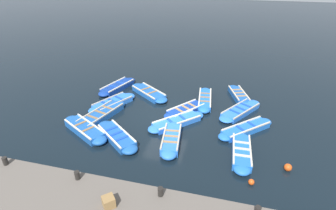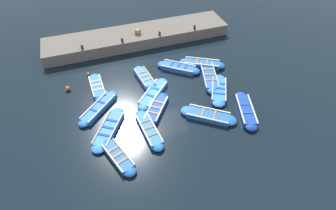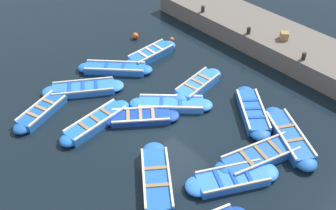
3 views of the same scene
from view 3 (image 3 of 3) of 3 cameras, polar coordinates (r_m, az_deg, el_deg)
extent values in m
plane|color=black|center=(16.61, 0.61, -2.78)|extent=(120.00, 120.00, 0.00)
cube|color=blue|center=(18.39, 4.35, 2.84)|extent=(2.45, 1.16, 0.39)
ellipsoid|color=blue|center=(19.18, 6.48, 4.46)|extent=(0.92, 0.90, 0.39)
ellipsoid|color=blue|center=(17.64, 2.03, 1.08)|extent=(0.92, 0.90, 0.39)
cube|color=#B2AD9E|center=(18.44, 3.40, 3.90)|extent=(2.31, 0.37, 0.07)
cube|color=#B2AD9E|center=(18.07, 5.38, 2.93)|extent=(2.31, 0.37, 0.07)
cube|color=#9E7A51|center=(18.60, 5.31, 4.08)|extent=(0.24, 0.77, 0.04)
cube|color=#9E7A51|center=(18.26, 4.38, 3.38)|extent=(0.24, 0.77, 0.04)
cube|color=#9E7A51|center=(17.94, 3.41, 2.66)|extent=(0.24, 0.77, 0.04)
cube|color=blue|center=(17.35, 0.43, 0.09)|extent=(2.66, 2.62, 0.29)
ellipsoid|color=blue|center=(17.38, 5.15, 0.00)|extent=(1.15, 1.15, 0.29)
ellipsoid|color=blue|center=(17.43, -4.27, 0.19)|extent=(1.15, 1.15, 0.29)
cube|color=silver|center=(17.54, 0.47, 1.38)|extent=(2.07, 2.01, 0.07)
cube|color=silver|center=(16.93, 0.40, -0.30)|extent=(2.07, 2.01, 0.07)
cube|color=#1947B7|center=(17.24, 1.78, 0.49)|extent=(0.63, 0.65, 0.04)
cube|color=#1947B7|center=(17.25, -0.91, 0.54)|extent=(0.63, 0.65, 0.04)
cube|color=#1E59AD|center=(15.49, 13.26, -7.24)|extent=(3.22, 1.80, 0.35)
ellipsoid|color=#1E59AD|center=(16.30, 17.57, -5.33)|extent=(1.16, 1.14, 0.35)
ellipsoid|color=#1E59AD|center=(14.79, 8.47, -9.30)|extent=(1.16, 1.14, 0.35)
cube|color=#B2AD9E|center=(15.57, 12.39, -5.63)|extent=(2.91, 0.91, 0.07)
cube|color=#B2AD9E|center=(15.12, 14.41, -7.81)|extent=(2.91, 0.91, 0.07)
cube|color=olive|center=(15.68, 15.27, -5.92)|extent=(0.37, 0.88, 0.04)
cube|color=olive|center=(15.35, 13.37, -6.75)|extent=(0.37, 0.88, 0.04)
cube|color=olive|center=(15.03, 11.38, -7.60)|extent=(0.37, 0.88, 0.04)
cube|color=#1E59AD|center=(14.37, -1.66, -10.76)|extent=(2.45, 2.82, 0.32)
ellipsoid|color=#1E59AD|center=(15.28, -2.06, -6.75)|extent=(1.30, 1.31, 0.32)
cube|color=beige|center=(14.21, -3.55, -10.39)|extent=(1.69, 2.22, 0.07)
cube|color=beige|center=(14.24, 0.19, -10.13)|extent=(1.69, 2.22, 0.07)
cube|color=olive|center=(14.48, -1.80, -9.11)|extent=(0.79, 0.64, 0.04)
cube|color=olive|center=(13.98, -1.55, -11.54)|extent=(0.79, 0.64, 0.04)
cube|color=blue|center=(19.68, -7.70, 5.24)|extent=(2.63, 2.68, 0.32)
ellipsoid|color=blue|center=(19.46, -3.39, 5.12)|extent=(1.04, 1.04, 0.32)
ellipsoid|color=blue|center=(20.01, -11.89, 5.33)|extent=(1.04, 1.04, 0.32)
cube|color=beige|center=(19.86, -7.58, 6.29)|extent=(2.08, 2.15, 0.07)
cube|color=beige|center=(19.29, -7.92, 5.11)|extent=(2.08, 2.15, 0.07)
cube|color=#1947B7|center=(19.51, -6.53, 5.64)|extent=(0.60, 0.58, 0.04)
cube|color=#1947B7|center=(19.67, -8.95, 5.70)|extent=(0.60, 0.58, 0.04)
cube|color=#1E59AD|center=(17.83, -17.82, -0.86)|extent=(2.48, 1.55, 0.32)
ellipsoid|color=#1E59AD|center=(18.43, -15.42, 1.23)|extent=(0.99, 0.97, 0.32)
ellipsoid|color=#1E59AD|center=(17.29, -20.37, -3.09)|extent=(0.99, 0.97, 0.32)
cube|color=beige|center=(17.94, -18.81, -0.01)|extent=(2.19, 0.83, 0.07)
cube|color=beige|center=(17.48, -17.06, -0.76)|extent=(2.19, 0.83, 0.07)
cube|color=#9E7A51|center=(17.97, -16.89, 0.49)|extent=(0.37, 0.73, 0.04)
cube|color=#9E7A51|center=(17.72, -17.94, -0.42)|extent=(0.37, 0.73, 0.04)
cube|color=#9E7A51|center=(17.48, -19.01, -1.35)|extent=(0.37, 0.73, 0.04)
cube|color=#1E59AD|center=(17.31, 12.14, -0.98)|extent=(2.37, 2.65, 0.35)
ellipsoid|color=#1E59AD|center=(18.28, 11.19, 1.74)|extent=(1.22, 1.22, 0.35)
ellipsoid|color=#1E59AD|center=(16.38, 13.20, -4.01)|extent=(1.22, 1.22, 0.35)
cube|color=silver|center=(17.06, 10.87, -0.51)|extent=(1.67, 2.08, 0.07)
cube|color=silver|center=(17.29, 13.59, -0.38)|extent=(1.67, 2.08, 0.07)
cube|color=#1947B7|center=(17.59, 11.81, 0.71)|extent=(0.73, 0.62, 0.04)
cube|color=#1947B7|center=(17.18, 12.23, -0.48)|extent=(0.73, 0.62, 0.04)
cube|color=#1947B7|center=(16.78, 12.67, -1.73)|extent=(0.73, 0.62, 0.04)
cube|color=blue|center=(18.64, -12.19, 2.31)|extent=(2.91, 2.36, 0.29)
ellipsoid|color=blue|center=(18.57, -7.84, 2.77)|extent=(1.25, 1.24, 0.29)
ellipsoid|color=blue|center=(18.81, -16.49, 1.84)|extent=(1.25, 1.24, 0.29)
cube|color=#B2AD9E|center=(18.89, -12.26, 3.55)|extent=(2.38, 1.59, 0.07)
cube|color=#B2AD9E|center=(18.18, -12.27, 1.91)|extent=(2.38, 1.59, 0.07)
cube|color=#1947B7|center=(18.50, -10.41, 2.91)|extent=(0.58, 0.79, 0.04)
cube|color=#1947B7|center=(18.54, -12.26, 2.71)|extent=(0.58, 0.79, 0.04)
cube|color=#1947B7|center=(18.60, -14.11, 2.51)|extent=(0.58, 0.79, 0.04)
cube|color=blue|center=(14.58, 9.32, -10.56)|extent=(2.76, 2.10, 0.31)
ellipsoid|color=blue|center=(15.03, 13.94, -9.43)|extent=(1.28, 1.27, 0.31)
ellipsoid|color=blue|center=(14.23, 4.41, -11.67)|extent=(1.28, 1.27, 0.31)
cube|color=#B2AD9E|center=(14.70, 8.73, -8.75)|extent=(2.28, 1.25, 0.07)
cube|color=#B2AD9E|center=(14.17, 10.11, -11.46)|extent=(2.28, 1.25, 0.07)
cube|color=#1947B7|center=(14.62, 11.41, -9.64)|extent=(0.54, 0.85, 0.04)
cube|color=#1947B7|center=(14.44, 9.39, -10.12)|extent=(0.54, 0.85, 0.04)
cube|color=#1947B7|center=(14.28, 7.32, -10.60)|extent=(0.54, 0.85, 0.04)
cube|color=blue|center=(20.58, -2.48, 7.38)|extent=(2.47, 0.94, 0.37)
ellipsoid|color=blue|center=(21.28, -0.01, 8.63)|extent=(0.84, 0.82, 0.37)
ellipsoid|color=blue|center=(19.93, -5.10, 6.04)|extent=(0.84, 0.82, 0.37)
cube|color=beige|center=(20.71, -3.23, 8.31)|extent=(2.40, 0.15, 0.07)
cube|color=beige|center=(20.21, -1.75, 7.47)|extent=(2.40, 0.15, 0.07)
cube|color=beige|center=(20.76, -1.42, 8.40)|extent=(0.16, 0.76, 0.04)
cube|color=beige|center=(20.47, -2.50, 7.86)|extent=(0.16, 0.76, 0.04)
cube|color=beige|center=(20.18, -3.60, 7.30)|extent=(0.16, 0.76, 0.04)
cube|color=blue|center=(16.70, -10.43, -2.50)|extent=(2.84, 1.08, 0.35)
ellipsoid|color=blue|center=(17.32, -6.93, -0.21)|extent=(0.84, 0.81, 0.35)
ellipsoid|color=blue|center=(16.17, -14.19, -4.94)|extent=(0.84, 0.81, 0.35)
cube|color=silver|center=(16.79, -11.30, -1.40)|extent=(2.71, 0.35, 0.07)
cube|color=silver|center=(16.34, -9.70, -2.54)|extent=(2.71, 0.35, 0.07)
cube|color=olive|center=(16.83, -8.97, -1.01)|extent=(0.21, 0.72, 0.04)
cube|color=olive|center=(16.57, -10.50, -2.00)|extent=(0.21, 0.72, 0.04)
cube|color=olive|center=(16.33, -12.08, -3.02)|extent=(0.21, 0.72, 0.04)
cube|color=navy|center=(16.75, -4.00, -1.79)|extent=(2.51, 2.20, 0.28)
ellipsoid|color=navy|center=(16.79, 0.23, -1.54)|extent=(1.16, 1.15, 0.28)
ellipsoid|color=navy|center=(16.80, -8.23, -2.04)|extent=(1.16, 1.15, 0.28)
cube|color=silver|center=(16.94, -4.07, -0.45)|extent=(1.99, 1.53, 0.07)
cube|color=silver|center=(16.33, -3.97, -2.27)|extent=(1.99, 1.53, 0.07)
cube|color=#9E7A51|center=(16.65, -2.21, -1.28)|extent=(0.58, 0.70, 0.04)
cube|color=#9E7A51|center=(16.64, -4.02, -1.38)|extent=(0.58, 0.70, 0.04)
cube|color=#9E7A51|center=(16.65, -5.83, -1.49)|extent=(0.58, 0.70, 0.04)
cube|color=#1E59AD|center=(16.50, 17.15, -4.44)|extent=(2.17, 2.88, 0.39)
ellipsoid|color=#1E59AD|center=(17.38, 15.17, -1.31)|extent=(1.15, 1.16, 0.39)
ellipsoid|color=#1E59AD|center=(15.71, 19.37, -7.90)|extent=(1.15, 1.16, 0.39)
cube|color=silver|center=(16.17, 16.02, -4.11)|extent=(1.43, 2.43, 0.07)
cube|color=silver|center=(16.53, 18.57, -3.62)|extent=(1.43, 2.43, 0.07)
cube|color=olive|center=(16.60, 16.71, -2.98)|extent=(0.76, 0.51, 0.04)
cube|color=olive|center=(16.12, 17.91, -4.85)|extent=(0.76, 0.51, 0.04)
cube|color=#605951|center=(21.62, 16.90, 8.29)|extent=(3.21, 16.33, 0.98)
cylinder|color=black|center=(22.93, 5.08, 13.71)|extent=(0.20, 0.20, 0.35)
cylinder|color=black|center=(21.11, 11.64, 10.55)|extent=(0.20, 0.20, 0.35)
cylinder|color=black|center=(19.68, 19.11, 6.70)|extent=(0.20, 0.20, 0.35)
cube|color=olive|center=(21.03, 16.51, 9.62)|extent=(0.55, 0.55, 0.39)
sphere|color=#E05119|center=(21.93, 0.56, 9.50)|extent=(0.26, 0.26, 0.26)
sphere|color=#E05119|center=(22.26, -4.77, 9.99)|extent=(0.34, 0.34, 0.34)
camera|label=1|loc=(25.09, 20.76, 31.09)|focal=28.00mm
camera|label=2|loc=(14.03, -69.90, 22.61)|focal=28.00mm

